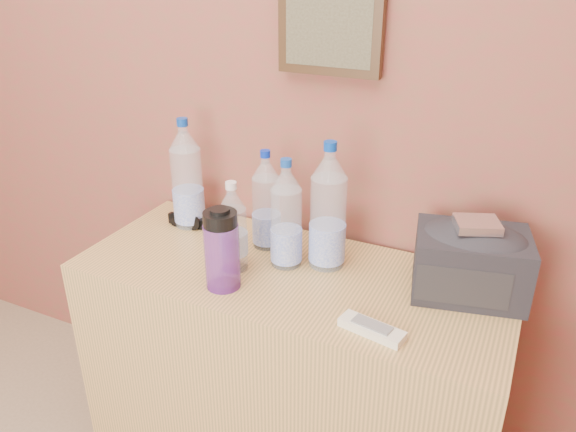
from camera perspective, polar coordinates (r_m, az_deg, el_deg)
The scene contains 12 objects.
picture_frame at distance 1.61m, azimuth 4.29°, elevation 18.48°, with size 0.30×0.03×0.25m, color #382311, non-canonical shape.
dresser at distance 1.83m, azimuth 0.20°, elevation -16.04°, with size 1.23×0.51×0.77m, color tan.
pet_large_a at distance 1.83m, azimuth -10.23°, elevation 3.68°, with size 0.10×0.10×0.36m.
pet_large_b at distance 1.68m, azimuth -2.23°, elevation 1.14°, with size 0.08×0.08×0.31m.
pet_large_c at distance 1.56m, azimuth 4.10°, elevation 0.33°, with size 0.10×0.10×0.37m.
pet_large_d at distance 1.57m, azimuth -0.18°, elevation -0.34°, with size 0.09×0.09×0.32m.
pet_small at distance 1.57m, azimuth -5.59°, elevation -1.58°, with size 0.08×0.08×0.26m.
nalgene_bottle at distance 1.49m, azimuth -6.74°, elevation -3.35°, with size 0.09×0.09×0.23m.
sunglasses at distance 1.87m, azimuth -10.20°, elevation -0.51°, with size 0.14×0.05×0.04m, color black, non-canonical shape.
ac_remote at distance 1.37m, azimuth 8.51°, elevation -11.28°, with size 0.16×0.05×0.02m, color silver.
toiletry_bag at distance 1.53m, azimuth 18.08°, elevation -4.27°, with size 0.28×0.20×0.19m, color black, non-canonical shape.
foil_packet at distance 1.48m, azimuth 18.66°, elevation -0.83°, with size 0.11×0.09×0.02m, color silver.
Camera 1 is at (0.81, 0.49, 1.59)m, focal length 35.00 mm.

